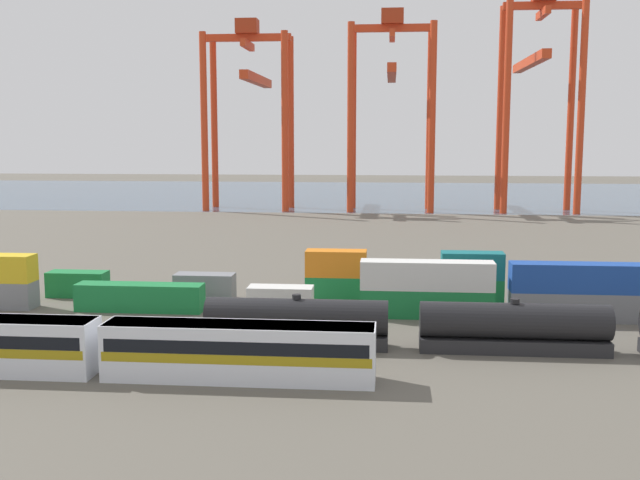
{
  "coord_description": "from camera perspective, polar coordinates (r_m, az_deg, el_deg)",
  "views": [
    {
      "loc": [
        0.47,
        -72.95,
        16.46
      ],
      "look_at": [
        -7.85,
        15.98,
        4.18
      ],
      "focal_mm": 42.49,
      "sensor_mm": 36.0,
      "label": 1
    }
  ],
  "objects": [
    {
      "name": "freight_tank_row",
      "position": [
        60.16,
        14.4,
        -6.39
      ],
      "size": [
        47.88,
        2.72,
        4.18
      ],
      "color": "#232326",
      "rests_on": "ground_plane"
    },
    {
      "name": "shipping_container_5",
      "position": [
        69.66,
        8.06,
        -2.64
      ],
      "size": [
        12.1,
        2.44,
        2.6
      ],
      "primitive_type": "cube",
      "color": "silver",
      "rests_on": "shipping_container_4"
    },
    {
      "name": "harbour_water",
      "position": [
        217.6,
        5.22,
        3.46
      ],
      "size": [
        400.0,
        110.0,
        0.01
      ],
      "primitive_type": "cube",
      "color": "#384C60",
      "rests_on": "ground_plane"
    },
    {
      "name": "gantry_crane_east",
      "position": [
        175.96,
        16.1,
        11.54
      ],
      "size": [
        16.97,
        38.32,
        47.97
      ],
      "color": "red",
      "rests_on": "ground_plane"
    },
    {
      "name": "shipping_container_4",
      "position": [
        70.17,
        8.01,
        -4.73
      ],
      "size": [
        12.1,
        2.44,
        2.6
      ],
      "primitive_type": "cube",
      "color": "#197538",
      "rests_on": "ground_plane"
    },
    {
      "name": "passenger_train",
      "position": [
        54.76,
        -16.2,
        -7.65
      ],
      "size": [
        37.87,
        3.14,
        3.9
      ],
      "color": "silver",
      "rests_on": "ground_plane"
    },
    {
      "name": "shipping_container_1",
      "position": [
        78.83,
        -22.8,
        -1.96
      ],
      "size": [
        6.04,
        2.44,
        2.6
      ],
      "primitive_type": "cube",
      "color": "gold",
      "rests_on": "shipping_container_0"
    },
    {
      "name": "shipping_container_15",
      "position": [
        75.7,
        11.4,
        -1.88
      ],
      "size": [
        6.04,
        2.44,
        2.6
      ],
      "primitive_type": "cube",
      "color": "#146066",
      "rests_on": "shipping_container_14"
    },
    {
      "name": "shipping_container_7",
      "position": [
        71.59,
        18.91,
        -2.71
      ],
      "size": [
        12.1,
        2.44,
        2.6
      ],
      "primitive_type": "cube",
      "color": "#1C4299",
      "rests_on": "shipping_container_6"
    },
    {
      "name": "shipping_container_0",
      "position": [
        79.29,
        -22.7,
        -3.81
      ],
      "size": [
        6.04,
        2.44,
        2.6
      ],
      "primitive_type": "cube",
      "color": "slate",
      "rests_on": "ground_plane"
    },
    {
      "name": "shipping_container_6",
      "position": [
        72.09,
        18.82,
        -4.74
      ],
      "size": [
        12.1,
        2.44,
        2.6
      ],
      "primitive_type": "cube",
      "color": "slate",
      "rests_on": "ground_plane"
    },
    {
      "name": "shipping_container_12",
      "position": [
        75.93,
        1.22,
        -3.69
      ],
      "size": [
        6.04,
        2.44,
        2.6
      ],
      "primitive_type": "cube",
      "color": "#197538",
      "rests_on": "ground_plane"
    },
    {
      "name": "shipping_container_14",
      "position": [
        76.17,
        11.35,
        -3.81
      ],
      "size": [
        6.04,
        2.44,
        2.6
      ],
      "primitive_type": "cube",
      "color": "#197538",
      "rests_on": "ground_plane"
    },
    {
      "name": "shipping_container_13",
      "position": [
        75.45,
        1.22,
        -1.76
      ],
      "size": [
        6.04,
        2.44,
        2.6
      ],
      "primitive_type": "cube",
      "color": "orange",
      "rests_on": "shipping_container_12"
    },
    {
      "name": "ground_plane",
      "position": [
        114.15,
        5.06,
        -0.5
      ],
      "size": [
        420.0,
        420.0,
        0.0
      ],
      "primitive_type": "plane",
      "color": "#5B564C"
    },
    {
      "name": "shipping_container_16",
      "position": [
        78.73,
        21.11,
        -3.81
      ],
      "size": [
        12.1,
        2.44,
        2.6
      ],
      "primitive_type": "cube",
      "color": "#AD211C",
      "rests_on": "ground_plane"
    },
    {
      "name": "gantry_crane_west",
      "position": [
        175.22,
        -5.29,
        10.79
      ],
      "size": [
        19.48,
        33.3,
        42.07
      ],
      "color": "red",
      "rests_on": "ground_plane"
    },
    {
      "name": "shipping_container_2",
      "position": [
        73.95,
        -13.41,
        -4.22
      ],
      "size": [
        12.1,
        2.44,
        2.6
      ],
      "primitive_type": "cube",
      "color": "#197538",
      "rests_on": "ground_plane"
    },
    {
      "name": "shipping_container_11",
      "position": [
        78.02,
        -8.67,
        -3.47
      ],
      "size": [
        6.04,
        2.44,
        2.6
      ],
      "primitive_type": "cube",
      "color": "slate",
      "rests_on": "ground_plane"
    },
    {
      "name": "shipping_container_3",
      "position": [
        70.81,
        -2.98,
        -4.55
      ],
      "size": [
        6.04,
        2.44,
        2.6
      ],
      "primitive_type": "cube",
      "color": "silver",
      "rests_on": "ground_plane"
    },
    {
      "name": "shipping_container_10",
      "position": [
        82.28,
        -17.77,
        -3.17
      ],
      "size": [
        6.04,
        2.44,
        2.6
      ],
      "primitive_type": "cube",
      "color": "#197538",
      "rests_on": "ground_plane"
    },
    {
      "name": "gantry_crane_central",
      "position": [
        172.38,
        5.41,
        11.14
      ],
      "size": [
        18.99,
        33.91,
        43.73
      ],
      "color": "red",
      "rests_on": "ground_plane"
    }
  ]
}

